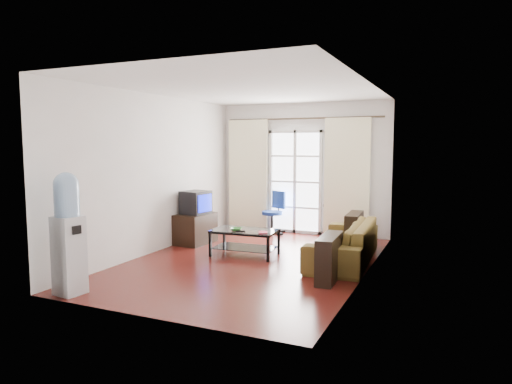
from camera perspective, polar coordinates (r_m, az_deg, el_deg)
floor at (r=7.34m, az=-0.62°, el=-8.66°), size 5.20×5.20×0.00m
ceiling at (r=7.15m, az=-0.65°, el=12.77°), size 5.20×5.20×0.00m
wall_back at (r=9.54m, az=5.88°, el=2.91°), size 3.60×0.02×2.70m
wall_front at (r=4.88m, az=-13.41°, el=-0.11°), size 3.60×0.02×2.70m
wall_left at (r=8.03m, az=-12.40°, el=2.24°), size 0.02×5.20×2.70m
wall_right at (r=6.58m, az=13.78°, el=1.41°), size 0.02×5.20×2.70m
french_door at (r=9.55m, az=4.90°, el=1.27°), size 1.16×0.06×2.15m
curtain_rod at (r=9.45m, az=5.75°, el=9.14°), size 3.30×0.04×0.04m
curtain_left at (r=9.88m, az=-0.99°, el=2.18°), size 0.90×0.07×2.35m
curtain_right at (r=9.18m, az=11.28°, el=1.77°), size 0.90×0.07×2.35m
radiator at (r=9.34m, az=10.30°, el=-3.52°), size 0.64×0.12×0.64m
sofa at (r=7.42m, az=10.87°, el=-6.12°), size 2.24×1.07×0.63m
coffee_table at (r=7.66m, az=-1.41°, el=-5.88°), size 1.11×0.67×0.44m
bowl at (r=7.54m, az=-2.47°, el=-4.69°), size 0.25×0.25×0.05m
book at (r=7.35m, az=0.31°, el=-5.07°), size 0.29×0.30×0.02m
remote at (r=7.47m, az=-1.94°, el=-4.91°), size 0.15×0.09×0.02m
tv_stand at (r=8.66m, az=-7.59°, el=-4.54°), size 0.56×0.80×0.56m
crt_tv at (r=8.58m, az=-7.64°, el=-1.29°), size 0.53×0.53×0.43m
task_chair at (r=9.54m, az=2.16°, el=-3.65°), size 0.79×0.79×0.88m
water_cooler at (r=6.08m, az=-22.44°, el=-4.52°), size 0.35×0.34×1.52m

